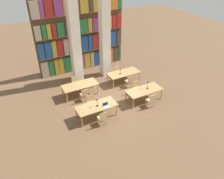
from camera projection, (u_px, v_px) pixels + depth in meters
name	position (u px, v px, depth m)	size (l,w,h in m)	color
ground_plane	(111.00, 97.00, 13.73)	(40.00, 40.00, 0.00)	brown
bookshelf_bank	(82.00, 36.00, 15.68)	(6.60, 0.35, 5.50)	brown
pillar_left	(75.00, 40.00, 13.83)	(0.61, 0.61, 6.00)	silver
pillar_center	(105.00, 35.00, 14.67)	(0.61, 0.61, 6.00)	silver
reading_table_0	(96.00, 107.00, 11.83)	(2.21, 0.98, 0.73)	tan
chair_0	(102.00, 118.00, 11.34)	(0.42, 0.40, 0.88)	tan
chair_1	(91.00, 102.00, 12.49)	(0.42, 0.40, 0.88)	tan
desk_lamp_0	(97.00, 101.00, 11.60)	(0.14, 0.14, 0.47)	black
laptop	(106.00, 106.00, 11.72)	(0.32, 0.22, 0.21)	silver
reading_table_1	(144.00, 91.00, 13.15)	(2.21, 0.98, 0.73)	tan
chair_2	(151.00, 100.00, 12.66)	(0.42, 0.40, 0.88)	tan
chair_3	(136.00, 87.00, 13.81)	(0.42, 0.40, 0.88)	tan
desk_lamp_1	(148.00, 84.00, 13.07)	(0.14, 0.14, 0.50)	black
reading_table_2	(80.00, 86.00, 13.65)	(2.21, 0.98, 0.73)	tan
chair_4	(84.00, 94.00, 13.16)	(0.42, 0.40, 0.88)	tan
chair_5	(75.00, 83.00, 14.31)	(0.42, 0.40, 0.88)	tan
reading_table_3	(124.00, 73.00, 14.98)	(2.21, 0.98, 0.73)	tan
chair_6	(129.00, 81.00, 14.50)	(0.42, 0.40, 0.88)	tan
chair_7	(118.00, 71.00, 15.65)	(0.42, 0.40, 0.88)	tan
desk_lamp_2	(120.00, 70.00, 14.65)	(0.14, 0.14, 0.39)	black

